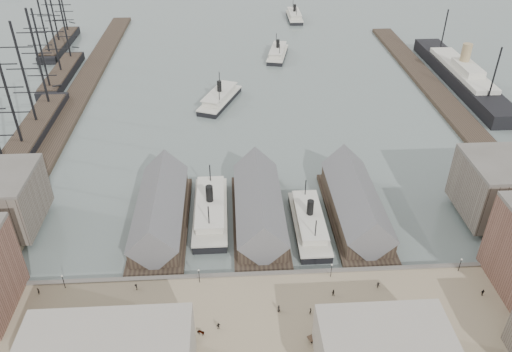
{
  "coord_description": "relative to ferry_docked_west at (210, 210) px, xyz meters",
  "views": [
    {
      "loc": [
        -7.0,
        -88.86,
        84.31
      ],
      "look_at": [
        0.0,
        30.0,
        6.0
      ],
      "focal_mm": 35.0,
      "sensor_mm": 36.0,
      "label": 1
    }
  ],
  "objects": [
    {
      "name": "pedestrian_3",
      "position": [
        2.36,
        -39.86,
        0.34
      ],
      "size": [
        1.07,
        0.68,
        1.7
      ],
      "primitive_type": "imported",
      "rotation": [
        0.0,
        0.0,
        3.43
      ],
      "color": "black",
      "rests_on": "quay"
    },
    {
      "name": "seawall",
      "position": [
        13.0,
        -24.66,
        -1.36
      ],
      "size": [
        180.0,
        1.2,
        2.3
      ],
      "primitive_type": "cube",
      "color": "#59544C",
      "rests_on": "ground"
    },
    {
      "name": "pedestrian_6",
      "position": [
        27.46,
        -32.13,
        0.29
      ],
      "size": [
        0.93,
        0.82,
        1.61
      ],
      "primitive_type": "imported",
      "rotation": [
        0.0,
        0.0,
        2.83
      ],
      "color": "black",
      "rests_on": "quay"
    },
    {
      "name": "ferry_shed_center",
      "position": [
        13.0,
        -2.59,
        2.13
      ],
      "size": [
        14.0,
        42.0,
        12.6
      ],
      "color": "#2D231C",
      "rests_on": "ground"
    },
    {
      "name": "ground",
      "position": [
        13.0,
        -19.46,
        -2.51
      ],
      "size": [
        900.0,
        900.0,
        0.0
      ],
      "primitive_type": "plane",
      "color": "#586561",
      "rests_on": "ground"
    },
    {
      "name": "pedestrian_10",
      "position": [
        37.88,
        -30.56,
        0.28
      ],
      "size": [
        1.18,
        0.99,
        1.59
      ],
      "primitive_type": "imported",
      "rotation": [
        0.0,
        0.0,
        2.67
      ],
      "color": "black",
      "rests_on": "quay"
    },
    {
      "name": "ferry_shed_west",
      "position": [
        -13.0,
        -2.59,
        2.13
      ],
      "size": [
        14.0,
        42.0,
        12.6
      ],
      "color": "#2D231C",
      "rests_on": "ground"
    },
    {
      "name": "ferry_open_near",
      "position": [
        2.39,
        72.94,
        -0.21
      ],
      "size": [
        18.01,
        28.51,
        9.8
      ],
      "rotation": [
        0.0,
        0.0,
        -0.39
      ],
      "color": "black",
      "rests_on": "ground"
    },
    {
      "name": "pedestrian_4",
      "position": [
        15.1,
        -35.99,
        0.35
      ],
      "size": [
        0.87,
        1.0,
        1.71
      ],
      "primitive_type": "imported",
      "rotation": [
        0.0,
        0.0,
        4.23
      ],
      "color": "black",
      "rests_on": "quay"
    },
    {
      "name": "ferry_docked_west",
      "position": [
        0.0,
        0.0,
        0.0
      ],
      "size": [
        9.0,
        30.0,
        10.72
      ],
      "color": "black",
      "rests_on": "ground"
    },
    {
      "name": "sailing_ship_near",
      "position": [
        -62.12,
        45.91,
        0.36
      ],
      "size": [
        9.5,
        65.42,
        39.04
      ],
      "color": "black",
      "rests_on": "ground"
    },
    {
      "name": "lamp_post_near_e",
      "position": [
        28.0,
        -26.46,
        2.2
      ],
      "size": [
        0.44,
        0.44,
        3.92
      ],
      "color": "black",
      "rests_on": "quay"
    },
    {
      "name": "ferry_shed_east",
      "position": [
        39.0,
        -2.59,
        2.13
      ],
      "size": [
        14.0,
        42.0,
        12.6
      ],
      "color": "#2D231C",
      "rests_on": "ground"
    },
    {
      "name": "ferry_docked_east",
      "position": [
        26.0,
        -6.63,
        -0.24
      ],
      "size": [
        8.13,
        27.1,
        9.68
      ],
      "color": "black",
      "rests_on": "ground"
    },
    {
      "name": "east_wharf",
      "position": [
        91.0,
        70.54,
        -1.71
      ],
      "size": [
        10.0,
        180.0,
        1.6
      ],
      "primitive_type": "cube",
      "color": "#2D231C",
      "rests_on": "ground"
    },
    {
      "name": "lamp_post_far_e",
      "position": [
        58.0,
        -26.46,
        2.2
      ],
      "size": [
        0.44,
        0.44,
        3.92
      ],
      "color": "black",
      "rests_on": "quay"
    },
    {
      "name": "pedestrian_0",
      "position": [
        -37.27,
        -27.93,
        0.34
      ],
      "size": [
        0.48,
        0.64,
        1.71
      ],
      "primitive_type": "imported",
      "rotation": [
        0.0,
        0.0,
        1.53
      ],
      "color": "black",
      "rests_on": "quay"
    },
    {
      "name": "west_wharf",
      "position": [
        -55.0,
        80.54,
        -1.71
      ],
      "size": [
        10.0,
        220.0,
        1.6
      ],
      "primitive_type": "cube",
      "color": "#2D231C",
      "rests_on": "ground"
    },
    {
      "name": "pedestrian_2",
      "position": [
        -15.98,
        -27.91,
        0.3
      ],
      "size": [
        1.03,
        1.2,
        1.61
      ],
      "primitive_type": "imported",
      "rotation": [
        0.0,
        0.0,
        5.22
      ],
      "color": "black",
      "rests_on": "quay"
    },
    {
      "name": "pedestrian_1",
      "position": [
        -23.42,
        -35.87,
        0.34
      ],
      "size": [
        1.03,
        0.95,
        1.7
      ],
      "primitive_type": "imported",
      "rotation": [
        0.0,
        0.0,
        0.48
      ],
      "color": "black",
      "rests_on": "quay"
    },
    {
      "name": "sailing_ship_far",
      "position": [
        -78.32,
        143.62,
        0.07
      ],
      "size": [
        8.7,
        48.36,
        35.78
      ],
      "color": "black",
      "rests_on": "ground"
    },
    {
      "name": "ocean_steamer",
      "position": [
        105.0,
        86.91,
        1.19
      ],
      "size": [
        11.78,
        86.07,
        17.21
      ],
      "color": "black",
      "rests_on": "ground"
    },
    {
      "name": "pedestrian_7",
      "position": [
        36.07,
        -46.17,
        0.4
      ],
      "size": [
        1.31,
        1.32,
        1.83
      ],
      "primitive_type": "imported",
      "rotation": [
        0.0,
        0.0,
        3.94
      ],
      "color": "black",
      "rests_on": "quay"
    },
    {
      "name": "ferry_open_mid",
      "position": [
        30.12,
        123.71,
        -0.39
      ],
      "size": [
        12.93,
        26.37,
        9.04
      ],
      "rotation": [
        0.0,
        0.0,
        -0.22
      ],
      "color": "black",
      "rests_on": "ground"
    },
    {
      "name": "lamp_post_near_w",
      "position": [
        -2.0,
        -26.46,
        2.2
      ],
      "size": [
        0.44,
        0.44,
        3.92
      ],
      "color": "black",
      "rests_on": "quay"
    },
    {
      "name": "horse_cart_center",
      "position": [
        -2.07,
        -41.66,
        0.26
      ],
      "size": [
        4.85,
        2.86,
        1.48
      ],
      "rotation": [
        0.0,
        0.0,
        1.18
      ],
      "color": "black",
      "rests_on": "quay"
    },
    {
      "name": "horse_cart_left",
      "position": [
        -28.39,
        -38.09,
        0.27
      ],
      "size": [
        4.7,
        1.86,
        1.5
      ],
      "rotation": [
        0.0,
        0.0,
        1.46
      ],
      "color": "black",
      "rests_on": "quay"
    },
    {
      "name": "quay",
      "position": [
        13.0,
        -39.46,
        -1.51
      ],
      "size": [
        180.0,
        30.0,
        2.0
      ],
      "primitive_type": "cube",
      "color": "#8B7A5D",
      "rests_on": "ground"
    },
    {
      "name": "sailing_ship_mid",
      "position": [
        -66.6,
        102.7,
        -0.03
      ],
      "size": [
        8.42,
        48.63,
        34.6
      ],
      "color": "black",
      "rests_on": "ground"
    },
    {
      "name": "lamp_post_far_w",
      "position": [
        -32.0,
        -26.46,
        2.2
      ],
      "size": [
        0.44,
        0.44,
        3.92
      ],
      "color": "black",
      "rests_on": "quay"
    },
    {
      "name": "pedestrian_5",
      "position": [
        21.72,
        -37.09,
        0.34
      ],
      "size": [
        0.69,
        0.76,
        1.7
      ],
      "primitive_type": "imported",
      "rotation": [
        0.0,
        0.0,
        1.1
      ],
      "color": "black",
      "rests_on": "quay"
    },
    {
      "name": "ferry_open_far",
      "position": [
        45.94,
        186.31,
        -0.37
      ],
      "size": [
        7.84,
        25.63,
        9.13
      ],
      "rotation": [
        0.0,
        0.0,
        -0.01
      ],
      "color": "black",
      "rests_on": "ground"
    },
    {
      "name": "horse_cart_right",
      "position": [
        23.14,
        -44.64,
        0.28
      ],
      "size": [
        4.78,
        3.24,
        1.54
      ],
      "rotation": [
        0.0,
        0.0,
        1.99
      ],
      "color": "black",
      "rests_on": "quay"
    },
    {
      "name": "pedestrian_8",
      "position": [
        60.26,
        -34.1,
        0.35
      ],
      "size": [
        1.03,
        0.48,
        1.72
      ],
      "primitive_type": "imported",
      "rotation": [
        0.0,
        0.0,
        0.06
      ],
      "color": "black",
      "rests_on": "quay"
    }
  ]
}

